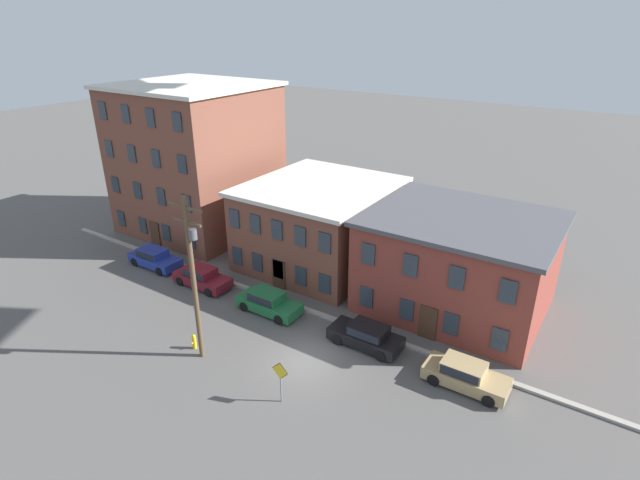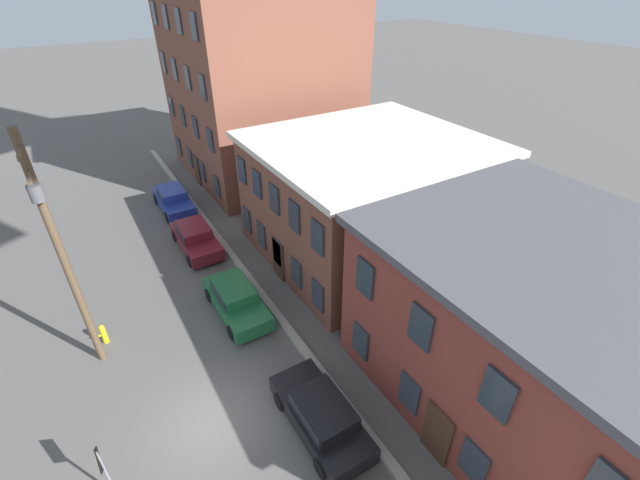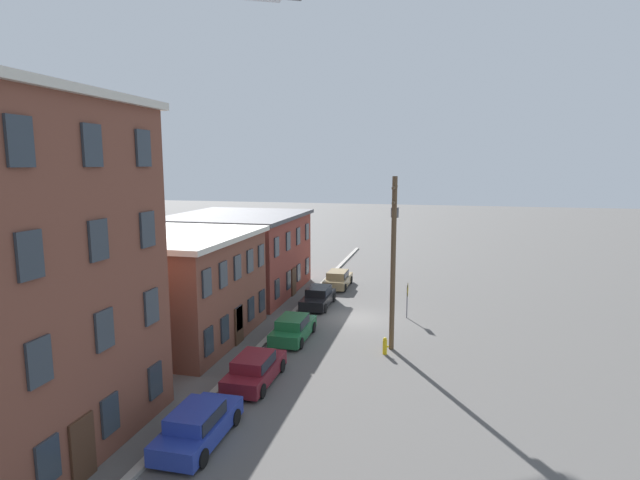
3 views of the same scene
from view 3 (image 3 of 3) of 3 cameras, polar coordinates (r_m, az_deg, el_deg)
The scene contains 12 objects.
ground_plane at distance 34.53m, azimuth 4.26°, elevation -8.89°, with size 200.00×200.00×0.00m, color #565451.
kerb_strip at distance 35.46m, azimuth -3.01°, elevation -8.27°, with size 56.00×0.36×0.16m, color #9E998E.
apartment_midblock at distance 31.74m, azimuth -18.42°, elevation -4.90°, with size 10.27×11.23×6.36m.
apartment_far at distance 41.28m, azimuth -9.33°, elevation -1.48°, with size 11.71×9.84×6.42m.
car_blue at distance 20.42m, azimuth -13.80°, elevation -19.74°, with size 4.40×1.92×1.43m.
car_maroon at distance 24.76m, azimuth -7.48°, elevation -14.31°, with size 4.40×1.92×1.43m.
car_green at distance 30.26m, azimuth -3.10°, elevation -9.93°, with size 4.40×1.92×1.43m.
car_black at distance 37.02m, azimuth -0.21°, elevation -6.45°, with size 4.40×1.92×1.43m.
car_tan at distance 42.68m, azimuth 2.06°, elevation -4.42°, with size 4.40×1.92×1.43m.
caution_sign at distance 34.57m, azimuth 9.96°, elevation -6.16°, with size 1.00×0.08×2.45m.
utility_pole at distance 27.85m, azimuth 8.38°, elevation -1.61°, with size 2.40×0.44×9.75m.
fire_hydrant at distance 28.31m, azimuth 7.43°, elevation -11.90°, with size 0.24×0.34×0.96m.
Camera 3 is at (-32.53, -5.17, 10.36)m, focal length 28.00 mm.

